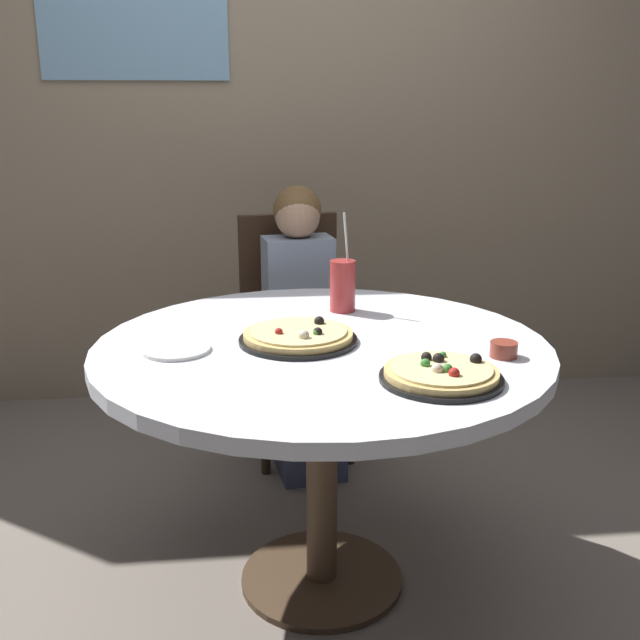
{
  "coord_description": "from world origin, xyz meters",
  "views": [
    {
      "loc": [
        -0.2,
        -1.89,
        1.37
      ],
      "look_at": [
        0.0,
        0.05,
        0.8
      ],
      "focal_mm": 41.32,
      "sensor_mm": 36.0,
      "label": 1
    }
  ],
  "objects_px": {
    "pizza_cheese": "(441,374)",
    "sauce_bowl": "(504,349)",
    "chair_wooden": "(293,321)",
    "plate_small": "(176,349)",
    "dining_table": "(322,376)",
    "pizza_veggie": "(298,336)",
    "soda_cup": "(343,286)",
    "diner_child": "(303,345)"
  },
  "relations": [
    {
      "from": "chair_wooden",
      "to": "sauce_bowl",
      "type": "xyz_separation_m",
      "value": [
        0.46,
        -1.14,
        0.24
      ]
    },
    {
      "from": "dining_table",
      "to": "soda_cup",
      "type": "distance_m",
      "value": 0.38
    },
    {
      "from": "diner_child",
      "to": "plate_small",
      "type": "height_order",
      "value": "diner_child"
    },
    {
      "from": "chair_wooden",
      "to": "pizza_veggie",
      "type": "bearing_deg",
      "value": -92.98
    },
    {
      "from": "chair_wooden",
      "to": "plate_small",
      "type": "xyz_separation_m",
      "value": [
        -0.38,
        -1.0,
        0.22
      ]
    },
    {
      "from": "diner_child",
      "to": "pizza_veggie",
      "type": "xyz_separation_m",
      "value": [
        -0.07,
        -0.78,
        0.28
      ]
    },
    {
      "from": "sauce_bowl",
      "to": "plate_small",
      "type": "xyz_separation_m",
      "value": [
        -0.84,
        0.13,
        -0.02
      ]
    },
    {
      "from": "pizza_cheese",
      "to": "soda_cup",
      "type": "xyz_separation_m",
      "value": [
        -0.15,
        0.63,
        0.06
      ]
    },
    {
      "from": "soda_cup",
      "to": "plate_small",
      "type": "bearing_deg",
      "value": -144.58
    },
    {
      "from": "pizza_veggie",
      "to": "sauce_bowl",
      "type": "distance_m",
      "value": 0.54
    },
    {
      "from": "pizza_veggie",
      "to": "sauce_bowl",
      "type": "xyz_separation_m",
      "value": [
        0.51,
        -0.18,
        0.0
      ]
    },
    {
      "from": "diner_child",
      "to": "plate_small",
      "type": "xyz_separation_m",
      "value": [
        -0.4,
        -0.82,
        0.27
      ]
    },
    {
      "from": "pizza_cheese",
      "to": "plate_small",
      "type": "bearing_deg",
      "value": 155.97
    },
    {
      "from": "diner_child",
      "to": "soda_cup",
      "type": "bearing_deg",
      "value": -79.51
    },
    {
      "from": "dining_table",
      "to": "chair_wooden",
      "type": "bearing_deg",
      "value": 90.76
    },
    {
      "from": "diner_child",
      "to": "pizza_veggie",
      "type": "height_order",
      "value": "diner_child"
    },
    {
      "from": "chair_wooden",
      "to": "plate_small",
      "type": "height_order",
      "value": "chair_wooden"
    },
    {
      "from": "diner_child",
      "to": "sauce_bowl",
      "type": "distance_m",
      "value": 1.09
    },
    {
      "from": "sauce_bowl",
      "to": "soda_cup",
      "type": "bearing_deg",
      "value": 126.26
    },
    {
      "from": "dining_table",
      "to": "plate_small",
      "type": "height_order",
      "value": "plate_small"
    },
    {
      "from": "dining_table",
      "to": "plate_small",
      "type": "bearing_deg",
      "value": -175.56
    },
    {
      "from": "dining_table",
      "to": "chair_wooden",
      "type": "distance_m",
      "value": 0.98
    },
    {
      "from": "plate_small",
      "to": "dining_table",
      "type": "bearing_deg",
      "value": 4.44
    },
    {
      "from": "pizza_cheese",
      "to": "sauce_bowl",
      "type": "distance_m",
      "value": 0.25
    },
    {
      "from": "diner_child",
      "to": "plate_small",
      "type": "relative_size",
      "value": 6.01
    },
    {
      "from": "dining_table",
      "to": "pizza_cheese",
      "type": "xyz_separation_m",
      "value": [
        0.25,
        -0.31,
        0.11
      ]
    },
    {
      "from": "pizza_cheese",
      "to": "chair_wooden",
      "type": "bearing_deg",
      "value": 101.44
    },
    {
      "from": "soda_cup",
      "to": "plate_small",
      "type": "xyz_separation_m",
      "value": [
        -0.49,
        -0.35,
        -0.08
      ]
    },
    {
      "from": "sauce_bowl",
      "to": "plate_small",
      "type": "bearing_deg",
      "value": 170.97
    },
    {
      "from": "chair_wooden",
      "to": "soda_cup",
      "type": "xyz_separation_m",
      "value": [
        0.11,
        -0.66,
        0.3
      ]
    },
    {
      "from": "dining_table",
      "to": "chair_wooden",
      "type": "relative_size",
      "value": 1.3
    },
    {
      "from": "sauce_bowl",
      "to": "pizza_veggie",
      "type": "bearing_deg",
      "value": 161.03
    },
    {
      "from": "chair_wooden",
      "to": "pizza_cheese",
      "type": "bearing_deg",
      "value": -78.56
    },
    {
      "from": "dining_table",
      "to": "plate_small",
      "type": "relative_size",
      "value": 6.87
    },
    {
      "from": "dining_table",
      "to": "sauce_bowl",
      "type": "distance_m",
      "value": 0.49
    },
    {
      "from": "diner_child",
      "to": "pizza_cheese",
      "type": "xyz_separation_m",
      "value": [
        0.24,
        -1.1,
        0.28
      ]
    },
    {
      "from": "pizza_veggie",
      "to": "plate_small",
      "type": "distance_m",
      "value": 0.33
    },
    {
      "from": "pizza_veggie",
      "to": "plate_small",
      "type": "xyz_separation_m",
      "value": [
        -0.33,
        -0.04,
        -0.01
      ]
    },
    {
      "from": "pizza_veggie",
      "to": "dining_table",
      "type": "bearing_deg",
      "value": -11.67
    },
    {
      "from": "pizza_cheese",
      "to": "plate_small",
      "type": "relative_size",
      "value": 1.62
    },
    {
      "from": "chair_wooden",
      "to": "pizza_cheese",
      "type": "relative_size",
      "value": 3.27
    },
    {
      "from": "pizza_veggie",
      "to": "sauce_bowl",
      "type": "relative_size",
      "value": 4.62
    }
  ]
}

